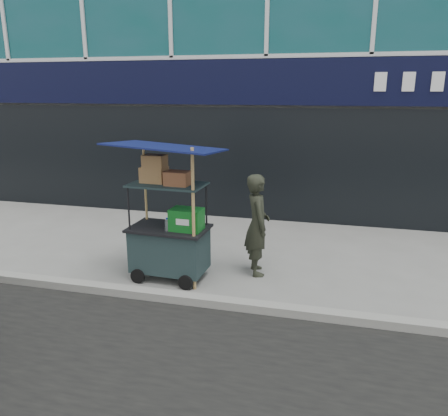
# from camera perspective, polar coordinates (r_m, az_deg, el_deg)

# --- Properties ---
(ground) EXTENTS (80.00, 80.00, 0.00)m
(ground) POSITION_cam_1_polar(r_m,az_deg,el_deg) (6.08, -0.93, -11.81)
(ground) COLOR slate
(ground) RESTS_ON ground
(curb) EXTENTS (80.00, 0.18, 0.12)m
(curb) POSITION_cam_1_polar(r_m,az_deg,el_deg) (5.88, -1.45, -12.15)
(curb) COLOR gray
(curb) RESTS_ON ground
(vendor_cart) EXTENTS (1.58, 1.16, 2.07)m
(vendor_cart) POSITION_cam_1_polar(r_m,az_deg,el_deg) (6.51, -7.08, -3.14)
(vendor_cart) COLOR #19292B
(vendor_cart) RESTS_ON ground
(vendor_man) EXTENTS (0.55, 0.66, 1.56)m
(vendor_man) POSITION_cam_1_polar(r_m,az_deg,el_deg) (6.64, 4.37, -2.19)
(vendor_man) COLOR #272A1F
(vendor_man) RESTS_ON ground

